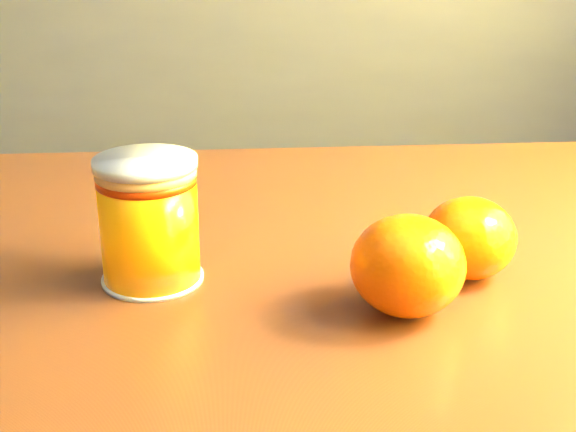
{
  "coord_description": "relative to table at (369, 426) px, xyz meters",
  "views": [
    {
      "loc": [
        0.97,
        -0.42,
        1.04
      ],
      "look_at": [
        0.97,
        0.11,
        0.83
      ],
      "focal_mm": 50.0,
      "sensor_mm": 36.0,
      "label": 1
    }
  ],
  "objects": [
    {
      "name": "table",
      "position": [
        0.0,
        0.0,
        0.0
      ],
      "size": [
        1.09,
        0.8,
        0.79
      ],
      "rotation": [
        0.0,
        0.0,
        0.06
      ],
      "color": "brown",
      "rests_on": "ground"
    },
    {
      "name": "juice_glass",
      "position": [
        -0.16,
        0.04,
        0.15
      ],
      "size": [
        0.07,
        0.07,
        0.09
      ],
      "rotation": [
        0.0,
        0.0,
        -0.39
      ],
      "color": "orange",
      "rests_on": "table"
    },
    {
      "name": "orange_front",
      "position": [
        0.02,
        -0.01,
        0.13
      ],
      "size": [
        0.08,
        0.08,
        0.07
      ],
      "primitive_type": "ellipsoid",
      "rotation": [
        0.0,
        0.0,
        -0.09
      ],
      "color": "#FF6105",
      "rests_on": "table"
    },
    {
      "name": "orange_back",
      "position": [
        0.07,
        0.04,
        0.13
      ],
      "size": [
        0.08,
        0.08,
        0.06
      ],
      "primitive_type": "ellipsoid",
      "rotation": [
        0.0,
        0.0,
        0.32
      ],
      "color": "#FF6105",
      "rests_on": "table"
    }
  ]
}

